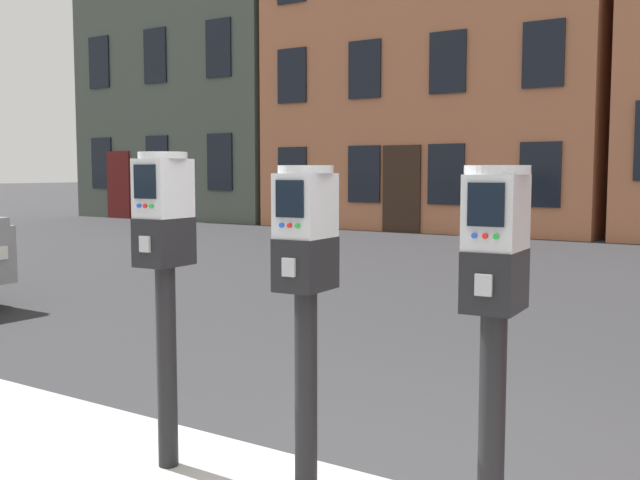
# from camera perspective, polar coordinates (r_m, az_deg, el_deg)

# --- Properties ---
(parking_meter_near_kerb) EXTENTS (0.23, 0.26, 1.43)m
(parking_meter_near_kerb) POSITION_cam_1_polar(r_m,az_deg,el_deg) (3.41, -11.75, -0.89)
(parking_meter_near_kerb) COLOR black
(parking_meter_near_kerb) RESTS_ON sidewalk_slab
(parking_meter_twin_adjacent) EXTENTS (0.23, 0.26, 1.36)m
(parking_meter_twin_adjacent) POSITION_cam_1_polar(r_m,az_deg,el_deg) (2.92, -1.10, -2.64)
(parking_meter_twin_adjacent) COLOR black
(parking_meter_twin_adjacent) RESTS_ON sidewalk_slab
(parking_meter_end_of_row) EXTENTS (0.23, 0.26, 1.36)m
(parking_meter_end_of_row) POSITION_cam_1_polar(r_m,az_deg,el_deg) (2.57, 13.14, -3.92)
(parking_meter_end_of_row) COLOR black
(parking_meter_end_of_row) RESTS_ON sidewalk_slab
(townhouse_brownstone) EXTENTS (7.46, 5.50, 9.47)m
(townhouse_brownstone) POSITION_cam_1_polar(r_m,az_deg,el_deg) (25.33, -7.91, 12.62)
(townhouse_brownstone) COLOR #4C564C
(townhouse_brownstone) RESTS_ON ground_plane
(townhouse_cream_stone) EXTENTS (8.79, 5.46, 10.23)m
(townhouse_cream_stone) POSITION_cam_1_polar(r_m,az_deg,el_deg) (20.89, 9.99, 15.22)
(townhouse_cream_stone) COLOR #B7704C
(townhouse_cream_stone) RESTS_ON ground_plane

